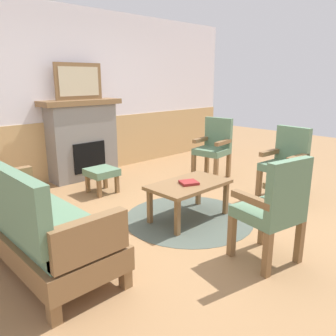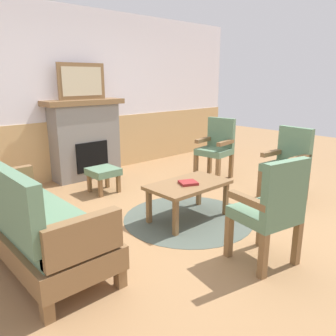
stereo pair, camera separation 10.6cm
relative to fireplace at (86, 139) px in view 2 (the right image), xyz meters
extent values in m
plane|color=#997047|center=(0.00, -2.35, -0.65)|extent=(14.00, 14.00, 0.00)
cube|color=white|center=(0.00, 0.25, 0.70)|extent=(7.20, 0.12, 2.70)
cube|color=tan|center=(0.00, 0.18, -0.18)|extent=(7.20, 0.02, 0.95)
cube|color=gray|center=(0.00, 0.00, -0.05)|extent=(1.10, 0.36, 1.20)
cube|color=black|center=(0.00, -0.19, -0.27)|extent=(0.56, 0.02, 0.48)
cube|color=brown|center=(0.00, 0.00, 0.59)|extent=(1.30, 0.44, 0.08)
cube|color=brown|center=(0.00, 0.00, 0.91)|extent=(0.80, 0.03, 0.56)
cube|color=beige|center=(0.00, -0.02, 0.91)|extent=(0.68, 0.01, 0.44)
cube|color=brown|center=(-1.36, -2.92, -0.57)|extent=(0.08, 0.08, 0.16)
cube|color=brown|center=(-1.36, -1.24, -0.57)|extent=(0.08, 0.08, 0.16)
cube|color=brown|center=(-1.96, -2.92, -0.57)|extent=(0.08, 0.08, 0.16)
cube|color=brown|center=(-1.66, -2.08, -0.39)|extent=(0.70, 1.80, 0.20)
cube|color=#5B7F60|center=(-1.66, -2.08, -0.23)|extent=(0.60, 1.70, 0.12)
cube|color=brown|center=(-1.66, -2.93, -0.12)|extent=(0.60, 0.10, 0.30)
cube|color=brown|center=(-1.66, -1.23, -0.12)|extent=(0.60, 0.10, 0.30)
cube|color=brown|center=(-0.42, -2.57, -0.45)|extent=(0.05, 0.05, 0.40)
cube|color=brown|center=(0.42, -2.57, -0.45)|extent=(0.05, 0.05, 0.40)
cube|color=brown|center=(-0.42, -2.13, -0.45)|extent=(0.05, 0.05, 0.40)
cube|color=brown|center=(0.42, -2.13, -0.45)|extent=(0.05, 0.05, 0.40)
cube|color=brown|center=(0.00, -2.35, -0.23)|extent=(0.96, 0.56, 0.04)
cylinder|color=#4C564C|center=(0.00, -2.35, -0.65)|extent=(1.52, 1.52, 0.01)
cube|color=maroon|center=(-0.03, -2.37, -0.20)|extent=(0.25, 0.24, 0.03)
cube|color=brown|center=(-0.37, -1.01, -0.52)|extent=(0.05, 0.05, 0.26)
cube|color=brown|center=(-0.07, -1.01, -0.52)|extent=(0.05, 0.05, 0.26)
cube|color=brown|center=(-0.37, -0.71, -0.52)|extent=(0.05, 0.05, 0.26)
cube|color=brown|center=(-0.07, -0.71, -0.52)|extent=(0.05, 0.05, 0.26)
cube|color=#5B7F60|center=(-0.22, -0.86, -0.34)|extent=(0.40, 0.40, 0.10)
cube|color=brown|center=(1.33, -1.71, -0.45)|extent=(0.07, 0.07, 0.40)
cube|color=brown|center=(1.27, -1.29, -0.45)|extent=(0.07, 0.07, 0.40)
cube|color=brown|center=(1.75, -1.65, -0.45)|extent=(0.07, 0.07, 0.40)
cube|color=brown|center=(1.69, -1.23, -0.45)|extent=(0.07, 0.07, 0.40)
cube|color=#5B7F60|center=(1.51, -1.47, -0.20)|extent=(0.54, 0.54, 0.10)
cube|color=#5B7F60|center=(1.71, -1.44, 0.09)|extent=(0.15, 0.49, 0.48)
cube|color=brown|center=(1.54, -1.67, -0.03)|extent=(0.45, 0.13, 0.06)
cube|color=brown|center=(1.48, -1.27, -0.03)|extent=(0.45, 0.13, 0.06)
cube|color=brown|center=(1.17, -2.97, -0.45)|extent=(0.06, 0.06, 0.40)
cube|color=brown|center=(1.20, -2.55, -0.45)|extent=(0.06, 0.06, 0.40)
cube|color=brown|center=(1.59, -3.00, -0.45)|extent=(0.06, 0.06, 0.40)
cube|color=brown|center=(1.62, -2.58, -0.45)|extent=(0.06, 0.06, 0.40)
cube|color=#5B7F60|center=(1.40, -2.78, -0.20)|extent=(0.52, 0.52, 0.10)
cube|color=#5B7F60|center=(1.60, -2.79, 0.09)|extent=(0.12, 0.48, 0.48)
cube|color=brown|center=(1.38, -2.98, -0.03)|extent=(0.44, 0.10, 0.06)
cube|color=brown|center=(1.41, -2.57, -0.03)|extent=(0.44, 0.10, 0.06)
cube|color=brown|center=(-0.35, -3.21, -0.45)|extent=(0.07, 0.07, 0.40)
cube|color=brown|center=(0.06, -3.29, -0.45)|extent=(0.07, 0.07, 0.40)
cube|color=brown|center=(-0.43, -3.62, -0.45)|extent=(0.07, 0.07, 0.40)
cube|color=brown|center=(-0.02, -3.70, -0.45)|extent=(0.07, 0.07, 0.40)
cube|color=#5B7F60|center=(-0.18, -3.46, -0.20)|extent=(0.56, 0.56, 0.10)
cube|color=#5B7F60|center=(-0.22, -3.65, 0.09)|extent=(0.49, 0.17, 0.48)
cube|color=brown|center=(-0.38, -3.42, -0.03)|extent=(0.15, 0.45, 0.06)
cube|color=brown|center=(0.02, -3.49, -0.03)|extent=(0.15, 0.45, 0.06)
camera|label=1|loc=(-2.75, -4.84, 0.96)|focal=35.95mm
camera|label=2|loc=(-2.68, -4.92, 0.96)|focal=35.95mm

